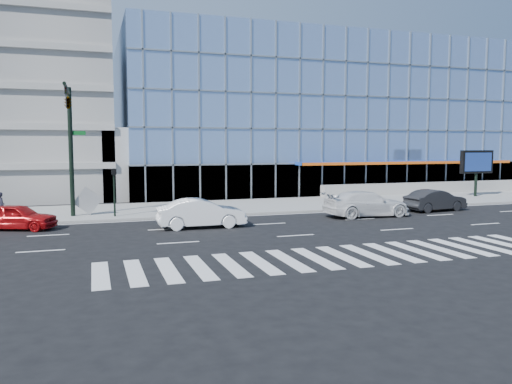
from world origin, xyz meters
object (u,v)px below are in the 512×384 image
(white_suv, at_px, (366,204))
(marquee_sign, at_px, (477,163))
(dark_sedan, at_px, (435,200))
(red_sedan, at_px, (17,217))
(pedestrian, at_px, (1,206))
(ped_signal_post, at_px, (114,185))
(white_sedan, at_px, (201,213))
(tilted_panel, at_px, (88,201))
(traffic_signal, at_px, (69,119))

(white_suv, bearing_deg, marquee_sign, -64.16)
(dark_sedan, distance_m, red_sedan, 26.73)
(white_suv, relative_size, pedestrian, 3.47)
(ped_signal_post, relative_size, white_sedan, 0.61)
(ped_signal_post, distance_m, white_sedan, 6.81)
(red_sedan, relative_size, tilted_panel, 3.20)
(ped_signal_post, distance_m, pedestrian, 6.69)
(dark_sedan, bearing_deg, marquee_sign, -62.58)
(marquee_sign, distance_m, white_sedan, 27.35)
(white_sedan, relative_size, pedestrian, 2.99)
(ped_signal_post, bearing_deg, pedestrian, 172.39)
(marquee_sign, height_order, white_suv, marquee_sign)
(white_sedan, height_order, dark_sedan, white_sedan)
(traffic_signal, distance_m, red_sedan, 6.48)
(marquee_sign, height_order, white_sedan, marquee_sign)
(tilted_panel, bearing_deg, traffic_signal, -118.87)
(dark_sedan, distance_m, pedestrian, 28.30)
(white_suv, xyz_separation_m, dark_sedan, (6.00, 0.90, -0.08))
(ped_signal_post, distance_m, red_sedan, 6.00)
(dark_sedan, relative_size, red_sedan, 1.09)
(marquee_sign, xyz_separation_m, white_sedan, (-26.05, -8.03, -2.26))
(white_sedan, bearing_deg, pedestrian, 63.31)
(white_sedan, bearing_deg, marquee_sign, -71.53)
(pedestrian, distance_m, tilted_panel, 4.95)
(ped_signal_post, bearing_deg, red_sedan, -154.12)
(dark_sedan, relative_size, pedestrian, 2.77)
(ped_signal_post, xyz_separation_m, dark_sedan, (21.48, -3.14, -1.39))
(white_sedan, distance_m, dark_sedan, 17.12)
(ped_signal_post, height_order, red_sedan, ped_signal_post)
(traffic_signal, bearing_deg, red_sedan, -141.68)
(traffic_signal, relative_size, red_sedan, 1.92)
(white_suv, height_order, pedestrian, pedestrian)
(white_sedan, distance_m, pedestrian, 12.45)
(pedestrian, bearing_deg, tilted_panel, -111.11)
(white_suv, distance_m, tilted_panel, 17.85)
(white_sedan, height_order, tilted_panel, tilted_panel)
(ped_signal_post, relative_size, dark_sedan, 0.66)
(traffic_signal, distance_m, white_sedan, 9.91)
(white_sedan, bearing_deg, tilted_panel, 45.99)
(white_sedan, relative_size, tilted_panel, 3.77)
(marquee_sign, bearing_deg, red_sedan, -171.11)
(white_sedan, distance_m, tilted_panel, 8.61)
(traffic_signal, xyz_separation_m, marquee_sign, (33.00, 3.42, -3.10))
(traffic_signal, bearing_deg, tilted_panel, 59.36)
(traffic_signal, xyz_separation_m, tilted_panel, (0.90, 1.52, -5.10))
(ped_signal_post, xyz_separation_m, red_sedan, (-5.24, -2.54, -1.43))
(traffic_signal, bearing_deg, white_suv, -11.54)
(red_sedan, bearing_deg, ped_signal_post, -43.49)
(white_suv, bearing_deg, dark_sedan, -80.89)
(white_sedan, relative_size, dark_sedan, 1.08)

